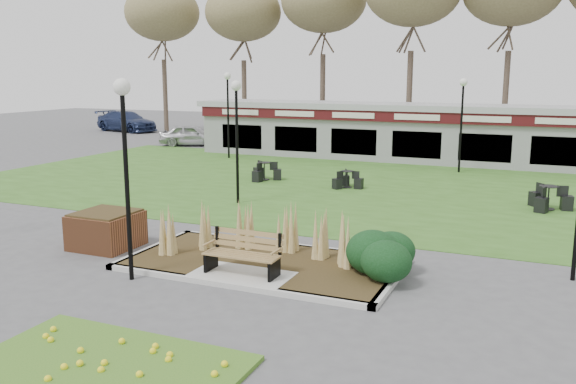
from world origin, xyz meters
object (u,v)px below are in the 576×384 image
at_px(park_bench, 244,253).
at_px(lamp_post_far_left, 228,96).
at_px(food_pavilion, 423,132).
at_px(car_blue, 127,121).
at_px(bistro_set_c, 548,202).
at_px(bistro_set_b, 347,182).
at_px(lamp_post_near_left, 124,135).
at_px(lamp_post_mid_right, 237,115).
at_px(bistro_set_a, 264,174).
at_px(car_black, 322,130).
at_px(lamp_post_far_right, 462,104).
at_px(brick_planter, 106,229).
at_px(car_silver, 191,135).

bearing_deg(park_bench, lamp_post_far_left, 119.81).
relative_size(food_pavilion, car_blue, 4.61).
bearing_deg(food_pavilion, lamp_post_far_left, -162.84).
relative_size(park_bench, bistro_set_c, 1.16).
xyz_separation_m(food_pavilion, bistro_set_b, (-1.21, -8.62, -1.23)).
distance_m(lamp_post_near_left, bistro_set_c, 14.14).
height_order(lamp_post_near_left, bistro_set_b, lamp_post_near_left).
xyz_separation_m(lamp_post_mid_right, bistro_set_a, (-1.13, 4.50, -2.80)).
distance_m(park_bench, lamp_post_far_left, 19.49).
relative_size(park_bench, food_pavilion, 0.07).
xyz_separation_m(lamp_post_near_left, bistro_set_c, (8.31, 11.07, -2.89)).
relative_size(lamp_post_mid_right, car_black, 0.96).
relative_size(lamp_post_far_right, car_black, 0.96).
bearing_deg(lamp_post_near_left, food_pavilion, 83.85).
relative_size(food_pavilion, lamp_post_near_left, 5.64).
distance_m(brick_planter, lamp_post_far_right, 17.52).
bearing_deg(lamp_post_far_right, car_silver, 166.51).
bearing_deg(lamp_post_far_right, car_blue, 159.17).
height_order(bistro_set_a, bistro_set_c, bistro_set_c).
bearing_deg(car_silver, bistro_set_c, -139.50).
height_order(lamp_post_far_right, lamp_post_far_left, lamp_post_far_left).
relative_size(lamp_post_mid_right, car_blue, 0.79).
xyz_separation_m(brick_planter, food_pavilion, (4.40, 18.96, 1.00)).
bearing_deg(bistro_set_a, lamp_post_mid_right, -75.88).
bearing_deg(lamp_post_far_left, car_black, 80.92).
distance_m(park_bench, lamp_post_far_right, 17.08).
xyz_separation_m(bistro_set_c, car_blue, (-30.11, 16.73, 0.49)).
relative_size(lamp_post_far_right, lamp_post_far_left, 0.94).
relative_size(lamp_post_near_left, lamp_post_mid_right, 1.04).
bearing_deg(car_black, bistro_set_c, -114.98).
relative_size(park_bench, car_blue, 0.32).
bearing_deg(brick_planter, car_silver, 116.64).
bearing_deg(car_silver, bistro_set_a, -156.49).
bearing_deg(lamp_post_far_left, bistro_set_a, -49.04).
relative_size(bistro_set_c, car_blue, 0.27).
height_order(bistro_set_b, bistro_set_c, bistro_set_c).
distance_m(brick_planter, car_black, 26.25).
distance_m(brick_planter, bistro_set_b, 10.83).
relative_size(lamp_post_near_left, bistro_set_b, 3.48).
bearing_deg(lamp_post_mid_right, bistro_set_b, 58.05).
xyz_separation_m(car_silver, car_blue, (-9.60, 6.00, 0.11)).
bearing_deg(bistro_set_b, park_bench, -83.79).
xyz_separation_m(bistro_set_a, car_black, (-3.05, 15.35, 0.46)).
bearing_deg(lamp_post_mid_right, lamp_post_far_left, 120.40).
bearing_deg(car_blue, park_bench, -125.49).
bearing_deg(park_bench, car_silver, 124.82).
relative_size(lamp_post_mid_right, lamp_post_far_right, 1.00).
relative_size(food_pavilion, bistro_set_a, 17.59).
relative_size(brick_planter, bistro_set_b, 1.20).
xyz_separation_m(brick_planter, car_silver, (-10.03, 20.00, 0.18)).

